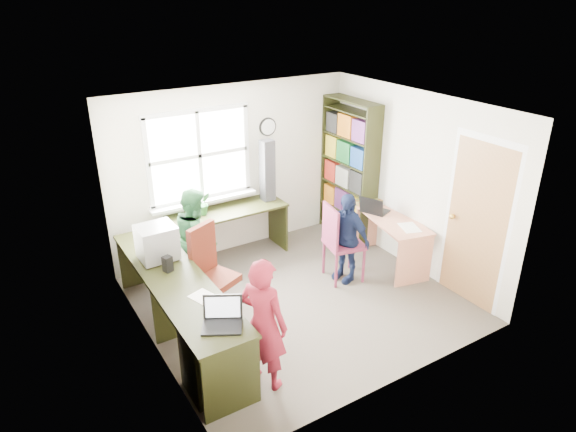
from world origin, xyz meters
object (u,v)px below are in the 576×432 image
object	(u,v)px
bookshelf	(349,173)
swivel_chair	(212,276)
cd_tower	(267,171)
laptop_right	(373,209)
person_red	(263,324)
wooden_chair	(339,240)
laptop_left	(222,318)
person_green	(196,238)
right_desk	(392,231)
potted_plant	(204,203)
crt_monitor	(157,243)
person_navy	(346,237)
l_desk	(208,313)

from	to	relation	value
bookshelf	swivel_chair	xyz separation A→B (m)	(-2.63, -0.83, -0.53)
cd_tower	swivel_chair	bearing A→B (deg)	-144.23
cd_tower	laptop_right	bearing A→B (deg)	-46.72
person_red	swivel_chair	bearing A→B (deg)	-32.36
bookshelf	wooden_chair	world-z (taller)	bookshelf
laptop_left	person_green	size ratio (longest dim) A/B	0.35
right_desk	potted_plant	size ratio (longest dim) A/B	4.03
laptop_right	bookshelf	bearing A→B (deg)	-34.35
cd_tower	person_green	size ratio (longest dim) A/B	0.67
laptop_right	potted_plant	distance (m)	2.32
wooden_chair	person_red	world-z (taller)	person_red
swivel_chair	crt_monitor	world-z (taller)	crt_monitor
person_red	person_navy	xyz separation A→B (m)	(1.86, 1.15, -0.08)
swivel_chair	person_red	size ratio (longest dim) A/B	0.80
bookshelf	person_green	size ratio (longest dim) A/B	1.59
wooden_chair	laptop_left	distance (m)	2.40
person_red	person_navy	distance (m)	2.19
wooden_chair	crt_monitor	xyz separation A→B (m)	(-2.23, 0.42, 0.38)
swivel_chair	cd_tower	bearing A→B (deg)	14.04
crt_monitor	person_green	world-z (taller)	person_green
person_navy	person_red	bearing A→B (deg)	-72.24
crt_monitor	potted_plant	bearing A→B (deg)	41.79
bookshelf	laptop_right	size ratio (longest dim) A/B	4.74
laptop_left	crt_monitor	bearing A→B (deg)	123.20
laptop_left	person_navy	xyz separation A→B (m)	(2.22, 1.02, -0.20)
l_desk	person_red	distance (m)	0.82
swivel_chair	laptop_right	bearing A→B (deg)	-23.16
cd_tower	person_green	world-z (taller)	cd_tower
right_desk	cd_tower	size ratio (longest dim) A/B	1.46
laptop_right	person_green	bearing A→B (deg)	52.87
laptop_right	person_green	world-z (taller)	person_green
right_desk	wooden_chair	world-z (taller)	wooden_chair
bookshelf	person_red	size ratio (longest dim) A/B	1.53
laptop_left	potted_plant	size ratio (longest dim) A/B	1.45
person_green	right_desk	bearing A→B (deg)	-91.18
l_desk	right_desk	bearing A→B (deg)	7.61
swivel_chair	wooden_chair	bearing A→B (deg)	-30.78
crt_monitor	laptop_left	xyz separation A→B (m)	(0.09, -1.49, -0.15)
right_desk	person_green	bearing A→B (deg)	172.13
person_green	person_red	bearing A→B (deg)	-165.95
cd_tower	person_green	bearing A→B (deg)	-163.80
bookshelf	crt_monitor	size ratio (longest dim) A/B	5.02
wooden_chair	crt_monitor	distance (m)	2.30
person_navy	person_green	bearing A→B (deg)	-131.82
cd_tower	laptop_left	bearing A→B (deg)	-130.41
l_desk	potted_plant	distance (m)	1.94
bookshelf	cd_tower	distance (m)	1.29
right_desk	cd_tower	distance (m)	1.93
l_desk	swivel_chair	xyz separation A→B (m)	(0.32, 0.64, 0.02)
person_green	crt_monitor	bearing A→B (deg)	143.40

